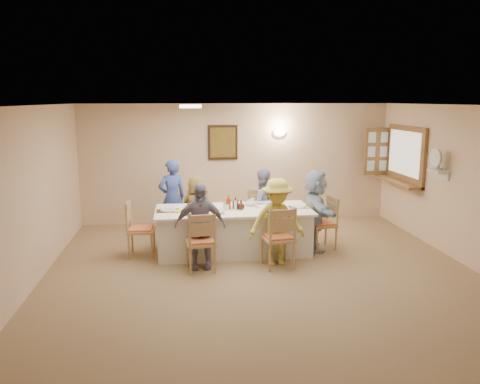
{
  "coord_description": "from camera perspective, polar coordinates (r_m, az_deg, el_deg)",
  "views": [
    {
      "loc": [
        -1.18,
        -6.26,
        2.58
      ],
      "look_at": [
        -0.2,
        1.4,
        1.05
      ],
      "focal_mm": 35.0,
      "sensor_mm": 36.0,
      "label": 1
    }
  ],
  "objects": [
    {
      "name": "teacup_a",
      "position": [
        7.52,
        -6.25,
        -2.53
      ],
      "size": [
        0.19,
        0.19,
        0.08
      ],
      "primitive_type": "imported",
      "rotation": [
        0.0,
        0.0,
        -0.42
      ],
      "color": "white",
      "rests_on": "dining_table"
    },
    {
      "name": "condiment_malt",
      "position": [
        7.87,
        0.13,
        -1.57
      ],
      "size": [
        0.15,
        0.15,
        0.16
      ],
      "primitive_type": "imported",
      "rotation": [
        0.0,
        0.0,
        -0.12
      ],
      "color": "#3C1710",
      "rests_on": "dining_table"
    },
    {
      "name": "napkin_le",
      "position": [
        7.81,
        -7.46,
        -2.29
      ],
      "size": [
        0.15,
        0.15,
        0.01
      ],
      "primitive_type": "cube",
      "color": "#FFF735",
      "rests_on": "dining_table"
    },
    {
      "name": "shutter_door",
      "position": [
        10.34,
        16.36,
        4.77
      ],
      "size": [
        0.55,
        0.04,
        1.0
      ],
      "primitive_type": "cube",
      "color": "brown",
      "rests_on": "room_walls"
    },
    {
      "name": "plate_br",
      "position": [
        8.39,
        2.97,
        -1.23
      ],
      "size": [
        0.25,
        0.25,
        0.02
      ],
      "primitive_type": "cylinder",
      "color": "white",
      "rests_on": "dining_table"
    },
    {
      "name": "diner_back_right",
      "position": [
        8.67,
        2.66,
        -1.54
      ],
      "size": [
        0.8,
        0.7,
        1.34
      ],
      "primitive_type": "imported",
      "rotation": [
        0.0,
        0.0,
        3.3
      ],
      "color": "gray",
      "rests_on": "ground"
    },
    {
      "name": "diner_right_end",
      "position": [
        8.2,
        9.14,
        -2.18
      ],
      "size": [
        1.34,
        0.54,
        1.4
      ],
      "primitive_type": "imported",
      "rotation": [
        0.0,
        0.0,
        1.52
      ],
      "color": "#A7BCD1",
      "rests_on": "ground"
    },
    {
      "name": "diner_back_left",
      "position": [
        8.56,
        -5.29,
        -2.09
      ],
      "size": [
        0.61,
        0.4,
        1.23
      ],
      "primitive_type": "imported",
      "rotation": [
        0.0,
        0.0,
        3.14
      ],
      "color": "brown",
      "rests_on": "ground"
    },
    {
      "name": "wall_picture",
      "position": [
        9.8,
        -2.12,
        6.06
      ],
      "size": [
        0.62,
        0.05,
        0.72
      ],
      "color": "black",
      "rests_on": "room_walls"
    },
    {
      "name": "ceiling_light",
      "position": [
        7.76,
        -6.06,
        10.34
      ],
      "size": [
        0.36,
        0.36,
        0.05
      ],
      "primitive_type": "cylinder",
      "color": "white",
      "rests_on": "room_walls"
    },
    {
      "name": "placemat_re",
      "position": [
        8.11,
        7.12,
        -1.83
      ],
      "size": [
        0.32,
        0.24,
        0.01
      ],
      "primitive_type": "cube",
      "color": "#472B19",
      "rests_on": "dining_table"
    },
    {
      "name": "plate_fl",
      "position": [
        7.45,
        -5.0,
        -2.86
      ],
      "size": [
        0.25,
        0.25,
        0.02
      ],
      "primitive_type": "cylinder",
      "color": "white",
      "rests_on": "dining_table"
    },
    {
      "name": "plate_bl",
      "position": [
        8.27,
        -5.24,
        -1.46
      ],
      "size": [
        0.23,
        0.23,
        0.01
      ],
      "primitive_type": "cylinder",
      "color": "white",
      "rests_on": "dining_table"
    },
    {
      "name": "drinking_glass",
      "position": [
        7.93,
        -1.89,
        -1.65
      ],
      "size": [
        0.07,
        0.07,
        0.1
      ],
      "primitive_type": "cylinder",
      "color": "silver",
      "rests_on": "dining_table"
    },
    {
      "name": "chair_front_right",
      "position": [
        7.31,
        4.65,
        -5.46
      ],
      "size": [
        0.53,
        0.53,
        0.98
      ],
      "primitive_type": null,
      "rotation": [
        0.0,
        0.0,
        3.27
      ],
      "color": "tan",
      "rests_on": "ground"
    },
    {
      "name": "chair_back_left",
      "position": [
        8.71,
        -5.3,
        -2.92
      ],
      "size": [
        0.51,
        0.51,
        0.92
      ],
      "primitive_type": null,
      "rotation": [
        0.0,
        0.0,
        -0.17
      ],
      "color": "tan",
      "rests_on": "ground"
    },
    {
      "name": "room_walls",
      "position": [
        6.45,
        3.34,
        1.69
      ],
      "size": [
        7.0,
        7.0,
        7.0
      ],
      "color": "#E7B98A",
      "rests_on": "ground"
    },
    {
      "name": "fan_shelf",
      "position": [
        8.56,
        23.04,
        2.39
      ],
      "size": [
        0.22,
        0.36,
        0.03
      ],
      "primitive_type": "cube",
      "color": "white",
      "rests_on": "room_walls"
    },
    {
      "name": "napkin_bl",
      "position": [
        8.23,
        -3.97,
        -1.52
      ],
      "size": [
        0.13,
        0.13,
        0.01
      ],
      "primitive_type": "cube",
      "color": "#FFF735",
      "rests_on": "dining_table"
    },
    {
      "name": "napkin_fl",
      "position": [
        7.41,
        -3.59,
        -2.94
      ],
      "size": [
        0.14,
        0.14,
        0.01
      ],
      "primitive_type": "cube",
      "color": "#FFF735",
      "rests_on": "dining_table"
    },
    {
      "name": "chair_front_left",
      "position": [
        7.17,
        -4.83,
        -5.98
      ],
      "size": [
        0.49,
        0.49,
        0.93
      ],
      "primitive_type": null,
      "rotation": [
        0.0,
        0.0,
        3.25
      ],
      "color": "tan",
      "rests_on": "ground"
    },
    {
      "name": "condiment_ketchup",
      "position": [
        7.89,
        -1.44,
        -1.25
      ],
      "size": [
        0.13,
        0.13,
        0.23
      ],
      "primitive_type": "imported",
      "rotation": [
        0.0,
        0.0,
        0.21
      ],
      "color": "#B5280F",
      "rests_on": "dining_table"
    },
    {
      "name": "ground",
      "position": [
        6.87,
        3.19,
        -10.87
      ],
      "size": [
        7.0,
        7.0,
        0.0
      ],
      "primitive_type": "plane",
      "color": "olive"
    },
    {
      "name": "wall_sconce",
      "position": [
        9.94,
        4.85,
        7.25
      ],
      "size": [
        0.26,
        0.09,
        0.18
      ],
      "primitive_type": "ellipsoid",
      "color": "white",
      "rests_on": "room_walls"
    },
    {
      "name": "diner_front_right",
      "position": [
        7.36,
        4.48,
        -3.67
      ],
      "size": [
        0.96,
        0.64,
        1.39
      ],
      "primitive_type": "imported",
      "rotation": [
        0.0,
        0.0,
        0.07
      ],
      "color": "gold",
      "rests_on": "ground"
    },
    {
      "name": "dining_table",
      "position": [
        8.0,
        -0.77,
        -4.74
      ],
      "size": [
        2.62,
        1.11,
        0.76
      ],
      "primitive_type": "cube",
      "color": "white",
      "rests_on": "ground"
    },
    {
      "name": "placemat_br",
      "position": [
        8.4,
        2.97,
        -1.3
      ],
      "size": [
        0.32,
        0.24,
        0.01
      ],
      "primitive_type": "cube",
      "color": "#472B19",
      "rests_on": "dining_table"
    },
    {
      "name": "desk_fan",
      "position": [
        8.53,
        22.94,
        3.39
      ],
      "size": [
        0.3,
        0.3,
        0.28
      ],
      "primitive_type": null,
      "color": "#A5A5A8",
      "rests_on": "fan_shelf"
    },
    {
      "name": "teacup_b",
      "position": [
        8.43,
        1.6,
        -1.0
      ],
      "size": [
        0.14,
        0.14,
        0.08
      ],
      "primitive_type": "imported",
      "rotation": [
        0.0,
        0.0,
        -0.39
      ],
      "color": "white",
      "rests_on": "dining_table"
    },
    {
      "name": "placemat_bl",
      "position": [
        8.27,
        -5.24,
        -1.52
      ],
      "size": [
        0.36,
        0.27,
        0.01
      ],
      "primitive_type": "cube",
      "color": "#472B19",
      "rests_on": "dining_table"
    },
    {
      "name": "placemat_le",
      "position": [
        7.86,
        -8.77,
        -2.28
      ],
      "size": [
        0.38,
        0.28,
        0.01
      ],
      "primitive_type": "cube",
      "color": "#472B19",
      "rests_on": "dining_table"
    },
    {
      "name": "bowl_a",
      "position": [
        7.61,
        -2.57,
        -2.43
      ],
      "size": [
        0.29,
        0.29,
        0.05
      ],
      "primitive_type": "imported",
      "rotation": [
        0.0,
        0.0,
        0.2
      ],
      "color": "white",
      "rests_on": "dining_table"
    },
    {
      "name": "caregiver",
      "position": [
        8.99,
        -8.28,
        -0.72
      ],
      "size": [
        0.78,
        0.72,
        1.48
      ],
      "primitive_type": "imported",
      "rotation": [
        0.0,
        0.0,
        3.52
      ],
      "color": "#3953A7",
      "rests_on": "ground"
    },
    {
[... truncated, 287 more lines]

